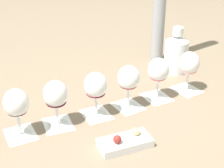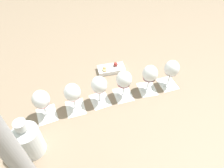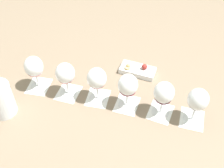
% 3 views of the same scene
% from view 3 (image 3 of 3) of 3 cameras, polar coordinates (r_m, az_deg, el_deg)
% --- Properties ---
extents(ground_plane, '(8.00, 8.00, 0.00)m').
position_cam_3_polar(ground_plane, '(1.23, -0.03, -3.67)').
color(ground_plane, '#7F6B56').
extents(tasting_card_0, '(0.13, 0.14, 0.00)m').
position_cam_3_polar(tasting_card_0, '(1.33, -14.64, -0.39)').
color(tasting_card_0, white).
rests_on(tasting_card_0, ground_plane).
extents(tasting_card_1, '(0.14, 0.14, 0.00)m').
position_cam_3_polar(tasting_card_1, '(1.28, -8.86, -1.77)').
color(tasting_card_1, white).
rests_on(tasting_card_1, ground_plane).
extents(tasting_card_2, '(0.13, 0.14, 0.00)m').
position_cam_3_polar(tasting_card_2, '(1.24, -2.91, -2.81)').
color(tasting_card_2, white).
rests_on(tasting_card_2, ground_plane).
extents(tasting_card_3, '(0.14, 0.14, 0.00)m').
position_cam_3_polar(tasting_card_3, '(1.22, 3.02, -4.15)').
color(tasting_card_3, white).
rests_on(tasting_card_3, ground_plane).
extents(tasting_card_4, '(0.14, 0.15, 0.00)m').
position_cam_3_polar(tasting_card_4, '(1.20, 9.78, -5.64)').
color(tasting_card_4, white).
rests_on(tasting_card_4, ground_plane).
extents(tasting_card_5, '(0.13, 0.14, 0.00)m').
position_cam_3_polar(tasting_card_5, '(1.21, 15.91, -6.84)').
color(tasting_card_5, white).
rests_on(tasting_card_5, ground_plane).
extents(wine_glass_0, '(0.08, 0.08, 0.17)m').
position_cam_3_polar(wine_glass_0, '(1.26, -15.55, 3.18)').
color(wine_glass_0, white).
rests_on(wine_glass_0, tasting_card_0).
extents(wine_glass_1, '(0.08, 0.08, 0.17)m').
position_cam_3_polar(wine_glass_1, '(1.20, -9.44, 1.88)').
color(wine_glass_1, white).
rests_on(wine_glass_1, tasting_card_1).
extents(wine_glass_2, '(0.08, 0.08, 0.17)m').
position_cam_3_polar(wine_glass_2, '(1.16, -3.11, 0.88)').
color(wine_glass_2, white).
rests_on(wine_glass_2, tasting_card_2).
extents(wine_glass_3, '(0.08, 0.08, 0.17)m').
position_cam_3_polar(wine_glass_3, '(1.13, 3.23, -0.44)').
color(wine_glass_3, white).
rests_on(wine_glass_3, tasting_card_3).
extents(wine_glass_4, '(0.08, 0.08, 0.17)m').
position_cam_3_polar(wine_glass_4, '(1.12, 10.47, -2.01)').
color(wine_glass_4, white).
rests_on(wine_glass_4, tasting_card_4).
extents(wine_glass_5, '(0.08, 0.08, 0.17)m').
position_cam_3_polar(wine_glass_5, '(1.13, 17.01, -3.32)').
color(wine_glass_5, white).
rests_on(wine_glass_5, tasting_card_5).
extents(snack_dish, '(0.18, 0.15, 0.05)m').
position_cam_3_polar(snack_dish, '(1.35, 5.20, 2.84)').
color(snack_dish, silver).
rests_on(snack_dish, ground_plane).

